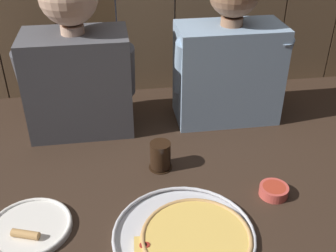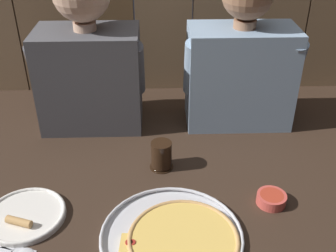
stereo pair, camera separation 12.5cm
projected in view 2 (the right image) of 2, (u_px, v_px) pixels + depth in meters
ground_plane at (169, 193)px, 1.26m from camera, size 3.20×3.20×0.00m
pizza_tray at (176, 237)px, 1.10m from camera, size 0.39×0.39×0.03m
dinner_plate at (25, 215)px, 1.17m from camera, size 0.23×0.23×0.03m
drinking_glass at (161, 155)px, 1.35m from camera, size 0.08×0.08×0.10m
dipping_bowl at (271, 198)px, 1.22m from camera, size 0.09×0.09×0.03m
table_knife at (9, 248)px, 1.08m from camera, size 0.15×0.06×0.01m
diner_left at (88, 55)px, 1.48m from camera, size 0.41×0.23×0.61m
diner_right at (242, 57)px, 1.50m from camera, size 0.43×0.21×0.59m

